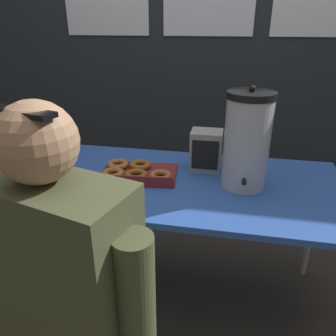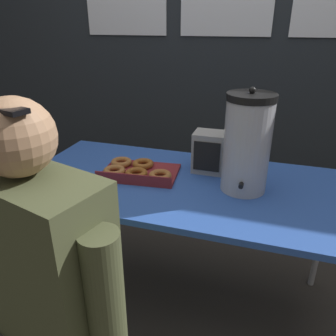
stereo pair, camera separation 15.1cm
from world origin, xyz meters
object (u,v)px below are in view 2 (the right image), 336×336
donut_box (137,171)px  coffee_urn (247,144)px  space_heater (209,152)px  person_seated (48,300)px  cell_phone (38,185)px

donut_box → coffee_urn: size_ratio=0.86×
donut_box → space_heater: (0.32, 0.15, 0.08)m
donut_box → person_seated: bearing=-98.4°
space_heater → person_seated: (-0.35, -0.84, -0.24)m
person_seated → coffee_urn: bearing=-112.1°
donut_box → person_seated: person_seated is taller
space_heater → person_seated: 0.94m
cell_phone → coffee_urn: bearing=13.4°
coffee_urn → space_heater: (-0.18, 0.15, -0.11)m
person_seated → donut_box: bearing=-77.3°
donut_box → coffee_urn: coffee_urn is taller
donut_box → space_heater: size_ratio=1.93×
coffee_urn → person_seated: size_ratio=0.36×
coffee_urn → space_heater: size_ratio=2.26×
coffee_urn → space_heater: bearing=141.4°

